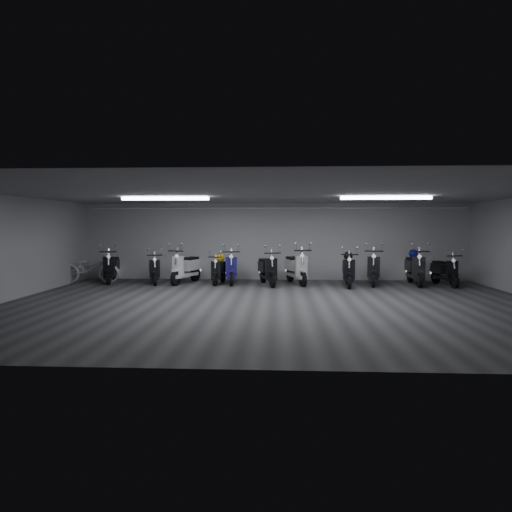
{
  "coord_description": "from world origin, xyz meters",
  "views": [
    {
      "loc": [
        0.11,
        -10.91,
        2.02
      ],
      "look_at": [
        -0.57,
        2.5,
        1.05
      ],
      "focal_mm": 30.5,
      "sensor_mm": 36.0,
      "label": 1
    }
  ],
  "objects_px": {
    "scooter_3": "(219,267)",
    "helmet_1": "(221,258)",
    "scooter_9": "(415,264)",
    "bicycle": "(89,265)",
    "helmet_0": "(348,256)",
    "scooter_10": "(445,267)",
    "scooter_0": "(112,263)",
    "scooter_7": "(348,266)",
    "scooter_1": "(154,265)",
    "scooter_6": "(296,263)",
    "scooter_8": "(374,263)",
    "helmet_2": "(413,253)",
    "scooter_4": "(231,263)",
    "scooter_5": "(268,265)",
    "scooter_2": "(186,263)"
  },
  "relations": [
    {
      "from": "scooter_8",
      "to": "helmet_2",
      "type": "xyz_separation_m",
      "value": [
        1.38,
        0.27,
        0.32
      ]
    },
    {
      "from": "scooter_10",
      "to": "scooter_3",
      "type": "bearing_deg",
      "value": 170.07
    },
    {
      "from": "bicycle",
      "to": "helmet_0",
      "type": "bearing_deg",
      "value": -98.4
    },
    {
      "from": "scooter_5",
      "to": "scooter_9",
      "type": "distance_m",
      "value": 4.92
    },
    {
      "from": "scooter_5",
      "to": "scooter_6",
      "type": "xyz_separation_m",
      "value": [
        0.96,
        0.32,
        0.04
      ]
    },
    {
      "from": "scooter_4",
      "to": "scooter_5",
      "type": "relative_size",
      "value": 1.01
    },
    {
      "from": "scooter_8",
      "to": "bicycle",
      "type": "height_order",
      "value": "scooter_8"
    },
    {
      "from": "scooter_3",
      "to": "helmet_1",
      "type": "xyz_separation_m",
      "value": [
        0.03,
        0.22,
        0.28
      ]
    },
    {
      "from": "scooter_0",
      "to": "scooter_6",
      "type": "relative_size",
      "value": 0.94
    },
    {
      "from": "scooter_3",
      "to": "scooter_10",
      "type": "xyz_separation_m",
      "value": [
        7.51,
        -0.14,
        0.05
      ]
    },
    {
      "from": "scooter_0",
      "to": "scooter_7",
      "type": "relative_size",
      "value": 1.03
    },
    {
      "from": "scooter_5",
      "to": "scooter_9",
      "type": "xyz_separation_m",
      "value": [
        4.91,
        0.28,
        0.03
      ]
    },
    {
      "from": "helmet_1",
      "to": "scooter_2",
      "type": "bearing_deg",
      "value": -170.59
    },
    {
      "from": "scooter_7",
      "to": "scooter_8",
      "type": "relative_size",
      "value": 0.93
    },
    {
      "from": "scooter_9",
      "to": "helmet_1",
      "type": "bearing_deg",
      "value": -178.03
    },
    {
      "from": "scooter_0",
      "to": "helmet_1",
      "type": "height_order",
      "value": "scooter_0"
    },
    {
      "from": "scooter_8",
      "to": "bicycle",
      "type": "bearing_deg",
      "value": -167.17
    },
    {
      "from": "scooter_3",
      "to": "scooter_6",
      "type": "height_order",
      "value": "scooter_6"
    },
    {
      "from": "scooter_3",
      "to": "scooter_4",
      "type": "height_order",
      "value": "scooter_4"
    },
    {
      "from": "scooter_10",
      "to": "scooter_7",
      "type": "bearing_deg",
      "value": 175.9
    },
    {
      "from": "scooter_0",
      "to": "scooter_3",
      "type": "distance_m",
      "value": 3.79
    },
    {
      "from": "scooter_4",
      "to": "scooter_7",
      "type": "relative_size",
      "value": 1.04
    },
    {
      "from": "helmet_1",
      "to": "bicycle",
      "type": "bearing_deg",
      "value": -176.04
    },
    {
      "from": "scooter_10",
      "to": "scooter_8",
      "type": "bearing_deg",
      "value": 167.41
    },
    {
      "from": "scooter_5",
      "to": "scooter_8",
      "type": "bearing_deg",
      "value": -11.46
    },
    {
      "from": "scooter_10",
      "to": "helmet_1",
      "type": "distance_m",
      "value": 7.49
    },
    {
      "from": "scooter_6",
      "to": "scooter_7",
      "type": "distance_m",
      "value": 1.74
    },
    {
      "from": "scooter_3",
      "to": "helmet_1",
      "type": "relative_size",
      "value": 5.65
    },
    {
      "from": "scooter_10",
      "to": "scooter_4",
      "type": "bearing_deg",
      "value": 168.98
    },
    {
      "from": "scooter_0",
      "to": "scooter_6",
      "type": "distance_m",
      "value": 6.42
    },
    {
      "from": "helmet_1",
      "to": "helmet_2",
      "type": "xyz_separation_m",
      "value": [
        6.57,
        0.06,
        0.17
      ]
    },
    {
      "from": "scooter_5",
      "to": "scooter_2",
      "type": "bearing_deg",
      "value": 158.17
    },
    {
      "from": "scooter_3",
      "to": "scooter_9",
      "type": "bearing_deg",
      "value": 6.71
    },
    {
      "from": "helmet_0",
      "to": "scooter_7",
      "type": "bearing_deg",
      "value": -96.1
    },
    {
      "from": "scooter_0",
      "to": "helmet_1",
      "type": "distance_m",
      "value": 3.82
    },
    {
      "from": "helmet_0",
      "to": "scooter_3",
      "type": "bearing_deg",
      "value": 177.95
    },
    {
      "from": "scooter_1",
      "to": "helmet_0",
      "type": "relative_size",
      "value": 5.79
    },
    {
      "from": "scooter_5",
      "to": "scooter_7",
      "type": "xyz_separation_m",
      "value": [
        2.64,
        -0.14,
        -0.02
      ]
    },
    {
      "from": "scooter_0",
      "to": "scooter_5",
      "type": "relative_size",
      "value": 1.0
    },
    {
      "from": "scooter_6",
      "to": "helmet_1",
      "type": "bearing_deg",
      "value": 159.41
    },
    {
      "from": "scooter_3",
      "to": "bicycle",
      "type": "bearing_deg",
      "value": -172.19
    },
    {
      "from": "scooter_5",
      "to": "helmet_1",
      "type": "xyz_separation_m",
      "value": [
        -1.64,
        0.49,
        0.18
      ]
    },
    {
      "from": "scooter_0",
      "to": "helmet_0",
      "type": "distance_m",
      "value": 8.13
    },
    {
      "from": "scooter_8",
      "to": "scooter_0",
      "type": "bearing_deg",
      "value": -168.57
    },
    {
      "from": "scooter_1",
      "to": "scooter_9",
      "type": "height_order",
      "value": "scooter_9"
    },
    {
      "from": "scooter_5",
      "to": "helmet_0",
      "type": "bearing_deg",
      "value": -13.53
    },
    {
      "from": "scooter_10",
      "to": "scooter_1",
      "type": "bearing_deg",
      "value": 170.87
    },
    {
      "from": "scooter_7",
      "to": "scooter_10",
      "type": "xyz_separation_m",
      "value": [
        3.2,
        0.27,
        -0.03
      ]
    },
    {
      "from": "helmet_2",
      "to": "scooter_9",
      "type": "bearing_deg",
      "value": -93.81
    },
    {
      "from": "scooter_6",
      "to": "scooter_9",
      "type": "bearing_deg",
      "value": -17.6
    }
  ]
}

